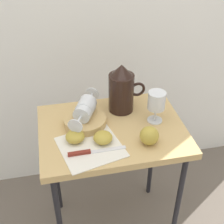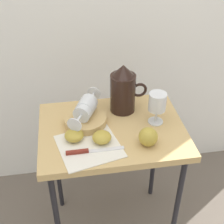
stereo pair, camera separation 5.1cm
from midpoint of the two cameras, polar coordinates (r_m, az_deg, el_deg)
table at (r=1.35m, az=1.09°, el=-5.10°), size 0.60×0.45×0.67m
linen_napkin at (r=1.22m, az=-2.94°, el=-6.19°), size 0.27×0.26×0.00m
basket_tray at (r=1.32m, az=-3.70°, el=-1.53°), size 0.18×0.18×0.03m
pitcher at (r=1.36m, az=3.08°, el=3.56°), size 0.16×0.11×0.22m
wine_glass_upright at (r=1.30m, az=9.29°, el=1.50°), size 0.07×0.07×0.14m
wine_glass_tipped_near at (r=1.28m, az=-3.87°, el=0.24°), size 0.13×0.16×0.07m
wine_glass_tipped_far at (r=1.31m, az=-3.40°, el=1.22°), size 0.12×0.16×0.07m
apple_half_left at (r=1.23m, az=-5.67°, el=-4.23°), size 0.07×0.07×0.04m
apple_half_right at (r=1.22m, az=-0.65°, el=-4.59°), size 0.07×0.07×0.04m
apple_whole at (r=1.21m, az=7.76°, el=-4.48°), size 0.07×0.07×0.07m
knife at (r=1.19m, az=-3.39°, el=-7.08°), size 0.22×0.02×0.01m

